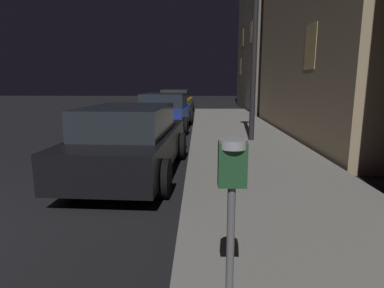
{
  "coord_description": "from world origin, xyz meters",
  "views": [
    {
      "loc": [
        4.25,
        -3.07,
        1.91
      ],
      "look_at": [
        4.17,
        0.44,
        1.22
      ],
      "focal_mm": 30.07,
      "sensor_mm": 36.0,
      "label": 1
    }
  ],
  "objects_px": {
    "street_lamp": "(255,26)",
    "car_yellow_cab": "(176,102)",
    "car_black": "(131,141)",
    "parking_meter": "(232,189)",
    "car_blue": "(164,112)"
  },
  "relations": [
    {
      "from": "street_lamp",
      "to": "car_yellow_cab",
      "type": "bearing_deg",
      "value": 107.19
    },
    {
      "from": "car_black",
      "to": "car_yellow_cab",
      "type": "bearing_deg",
      "value": 89.99
    },
    {
      "from": "street_lamp",
      "to": "car_black",
      "type": "bearing_deg",
      "value": -132.44
    },
    {
      "from": "parking_meter",
      "to": "car_black",
      "type": "distance_m",
      "value": 4.69
    },
    {
      "from": "parking_meter",
      "to": "car_yellow_cab",
      "type": "xyz_separation_m",
      "value": [
        -1.62,
        17.36,
        -0.5
      ]
    },
    {
      "from": "car_black",
      "to": "car_blue",
      "type": "xyz_separation_m",
      "value": [
        0.0,
        6.5,
        -0.01
      ]
    },
    {
      "from": "car_blue",
      "to": "car_yellow_cab",
      "type": "bearing_deg",
      "value": 90.01
    },
    {
      "from": "car_black",
      "to": "car_yellow_cab",
      "type": "relative_size",
      "value": 1.05
    },
    {
      "from": "car_black",
      "to": "car_yellow_cab",
      "type": "height_order",
      "value": "same"
    },
    {
      "from": "parking_meter",
      "to": "car_black",
      "type": "relative_size",
      "value": 0.31
    },
    {
      "from": "parking_meter",
      "to": "street_lamp",
      "type": "xyz_separation_m",
      "value": [
        1.38,
        7.66,
        2.26
      ]
    },
    {
      "from": "car_yellow_cab",
      "to": "car_blue",
      "type": "bearing_deg",
      "value": -89.99
    },
    {
      "from": "car_blue",
      "to": "street_lamp",
      "type": "relative_size",
      "value": 0.92
    },
    {
      "from": "car_blue",
      "to": "parking_meter",
      "type": "bearing_deg",
      "value": -81.51
    },
    {
      "from": "car_yellow_cab",
      "to": "parking_meter",
      "type": "bearing_deg",
      "value": -84.66
    }
  ]
}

